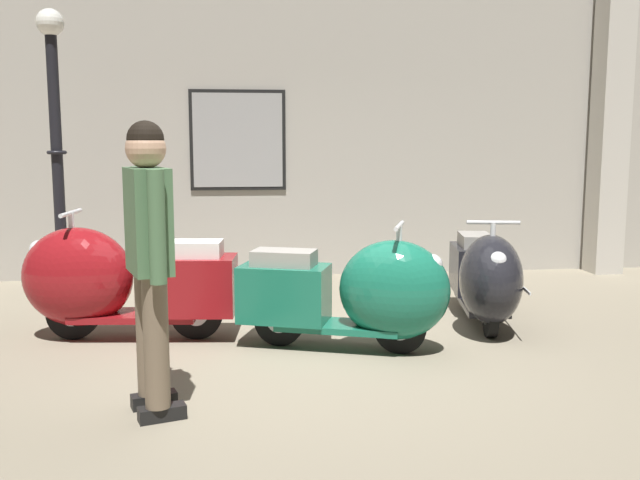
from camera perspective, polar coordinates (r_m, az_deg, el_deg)
The scene contains 7 objects.
ground_plane at distance 5.44m, azimuth -0.12°, elevation -9.65°, with size 60.00×60.00×0.00m, color gray.
showroom_back_wall at distance 8.71m, azimuth -1.91°, elevation 10.30°, with size 18.00×0.63×4.00m.
scooter_0 at distance 6.14m, azimuth -16.39°, elevation -3.20°, with size 1.81×0.69×1.08m.
scooter_1 at distance 5.58m, azimuth 3.23°, elevation -4.27°, with size 1.73×1.00×1.02m.
scooter_2 at distance 6.42m, azimuth 13.17°, elevation -2.95°, with size 0.73×1.68×0.99m.
lamppost at distance 7.40m, azimuth -20.44°, elevation 6.36°, with size 0.28×0.28×2.89m.
visitor_0 at distance 4.29m, azimuth -13.61°, elevation -0.63°, with size 0.37×0.57×1.77m.
Camera 1 is at (-0.59, -5.15, 1.65)m, focal length 39.69 mm.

